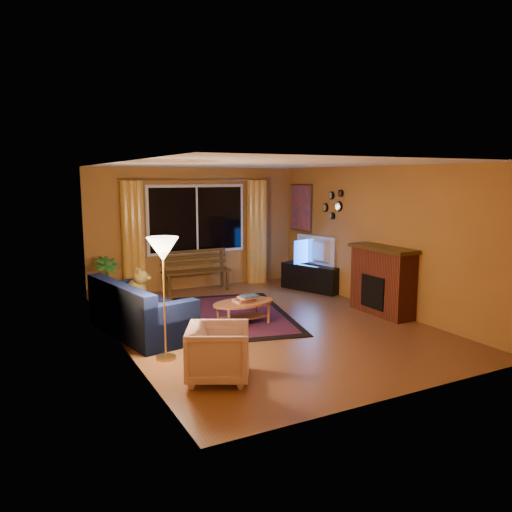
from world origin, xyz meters
name	(u,v)px	position (x,y,z in m)	size (l,w,h in m)	color
floor	(265,324)	(0.00, 0.00, -0.01)	(4.50, 6.00, 0.02)	brown
ceiling	(265,164)	(0.00, 0.00, 2.51)	(4.50, 6.00, 0.02)	white
wall_back	(196,228)	(0.00, 3.01, 1.25)	(4.50, 0.02, 2.50)	#B37834
wall_left	(117,257)	(-2.26, 0.00, 1.25)	(0.02, 6.00, 2.50)	#B37834
wall_right	(378,238)	(2.26, 0.00, 1.25)	(0.02, 6.00, 2.50)	#B37834
window	(197,219)	(0.00, 2.94, 1.45)	(2.00, 0.02, 1.30)	black
curtain_rod	(197,180)	(0.00, 2.90, 2.25)	(0.03, 0.03, 3.20)	#BF8C3F
curtain_left	(133,239)	(-1.35, 2.88, 1.12)	(0.36, 0.36, 2.24)	gold
curtain_right	(256,232)	(1.35, 2.88, 1.12)	(0.36, 0.36, 2.24)	gold
bench	(197,281)	(-0.14, 2.66, 0.21)	(1.38, 0.40, 0.41)	#412E11
potted_plant	(107,282)	(-2.00, 2.27, 0.45)	(0.50, 0.50, 0.90)	#235B1E
sofa	(141,307)	(-1.86, 0.43, 0.40)	(0.84, 1.97, 0.80)	#0D1745
dog	(136,285)	(-1.81, 0.87, 0.64)	(0.34, 0.46, 0.50)	olive
armchair	(219,350)	(-1.52, -1.70, 0.36)	(0.69, 0.65, 0.71)	beige
floor_lamp	(164,299)	(-1.86, -0.77, 0.79)	(0.26, 0.26, 1.58)	#BF8C3F
rug	(233,315)	(-0.24, 0.68, 0.01)	(1.80, 2.85, 0.02)	maroon
coffee_table	(243,313)	(-0.32, 0.12, 0.19)	(1.03, 1.03, 0.37)	#B66843
tv_console	(312,277)	(2.00, 1.65, 0.27)	(0.43, 1.28, 0.54)	black
television	(312,250)	(2.00, 1.65, 0.83)	(1.02, 0.13, 0.59)	black
fireplace	(382,282)	(2.05, -0.40, 0.55)	(0.40, 1.20, 1.10)	maroon
mirror_cluster	(332,203)	(2.21, 1.30, 1.80)	(0.06, 0.60, 0.56)	black
painting	(301,208)	(2.22, 2.45, 1.65)	(0.04, 0.76, 0.96)	#E0491E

